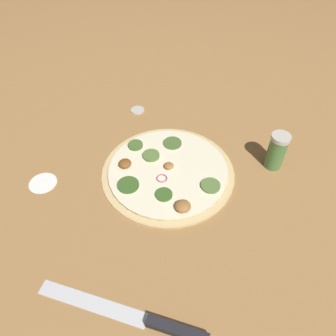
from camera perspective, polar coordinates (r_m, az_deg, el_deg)
ground_plane at (r=0.88m, az=-0.00°, el=-0.79°), size 3.00×3.00×0.00m
pizza at (r=0.87m, az=-0.13°, el=-0.59°), size 0.36×0.36×0.03m
knife at (r=0.68m, az=-2.89°, el=-25.21°), size 0.35×0.04×0.02m
spice_jar at (r=0.91m, az=18.40°, el=2.84°), size 0.05×0.05×0.11m
loose_cap at (r=1.09m, az=-5.34°, el=10.09°), size 0.04×0.04×0.01m
flour_patch at (r=0.92m, az=-20.95°, el=-2.44°), size 0.07×0.07×0.00m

